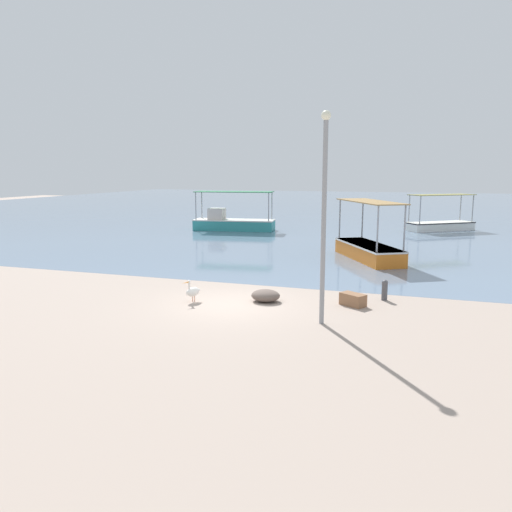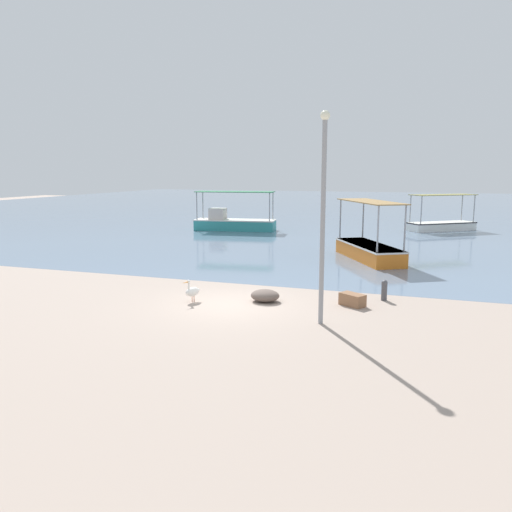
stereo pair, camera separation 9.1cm
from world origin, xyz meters
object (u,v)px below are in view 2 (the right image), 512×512
at_px(fishing_boat_outer, 233,222).
at_px(net_pile, 265,296).
at_px(pelican, 192,291).
at_px(cargo_crate, 352,300).
at_px(fishing_boat_near_right, 369,248).
at_px(fishing_boat_far_right, 441,224).
at_px(lamp_post, 323,208).
at_px(mooring_bollard, 384,289).

relative_size(fishing_boat_outer, net_pile, 6.23).
xyz_separation_m(pelican, cargo_crate, (5.29, 1.23, -0.17)).
relative_size(fishing_boat_outer, fishing_boat_near_right, 1.14).
xyz_separation_m(fishing_boat_far_right, lamp_post, (-4.15, -25.85, 2.90)).
bearing_deg(fishing_boat_outer, lamp_post, -62.84).
distance_m(mooring_bollard, cargo_crate, 1.44).
distance_m(fishing_boat_near_right, lamp_post, 11.77).
height_order(pelican, mooring_bollard, pelican).
relative_size(fishing_boat_near_right, pelican, 6.85).
xyz_separation_m(lamp_post, cargo_crate, (0.63, 2.27, -3.21)).
relative_size(pelican, mooring_bollard, 1.10).
distance_m(fishing_boat_far_right, fishing_boat_near_right, 14.95).
bearing_deg(pelican, net_pile, 19.65).
height_order(pelican, lamp_post, lamp_post).
bearing_deg(mooring_bollard, cargo_crate, -131.86).
xyz_separation_m(fishing_boat_outer, fishing_boat_near_right, (11.03, -9.63, -0.08)).
xyz_separation_m(fishing_boat_near_right, mooring_bollard, (1.35, -8.09, -0.18)).
bearing_deg(fishing_boat_far_right, cargo_crate, -98.50).
xyz_separation_m(fishing_boat_outer, cargo_crate, (11.43, -18.78, -0.44)).
xyz_separation_m(fishing_boat_outer, mooring_bollard, (12.38, -17.72, -0.26)).
distance_m(fishing_boat_outer, mooring_bollard, 21.62).
height_order(fishing_boat_near_right, pelican, fishing_boat_near_right).
distance_m(fishing_boat_near_right, net_pile, 9.88).
distance_m(fishing_boat_outer, pelican, 20.94).
relative_size(pelican, lamp_post, 0.13).
distance_m(fishing_boat_far_right, net_pile, 24.83).
distance_m(pelican, cargo_crate, 5.44).
bearing_deg(mooring_bollard, pelican, -159.81).
relative_size(fishing_boat_far_right, pelican, 6.44).
bearing_deg(fishing_boat_near_right, net_pile, -104.90).
bearing_deg(fishing_boat_outer, cargo_crate, -58.68).
height_order(fishing_boat_outer, pelican, fishing_boat_outer).
xyz_separation_m(mooring_bollard, net_pile, (-3.89, -1.45, -0.18)).
relative_size(fishing_boat_near_right, cargo_crate, 6.58).
height_order(pelican, cargo_crate, pelican).
distance_m(pelican, lamp_post, 5.66).
relative_size(fishing_boat_far_right, lamp_post, 0.84).
height_order(fishing_boat_far_right, lamp_post, lamp_post).
height_order(fishing_boat_outer, fishing_boat_near_right, fishing_boat_near_right).
bearing_deg(fishing_boat_outer, fishing_boat_far_right, 17.78).
relative_size(fishing_boat_far_right, fishing_boat_near_right, 0.94).
height_order(fishing_boat_far_right, net_pile, fishing_boat_far_right).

